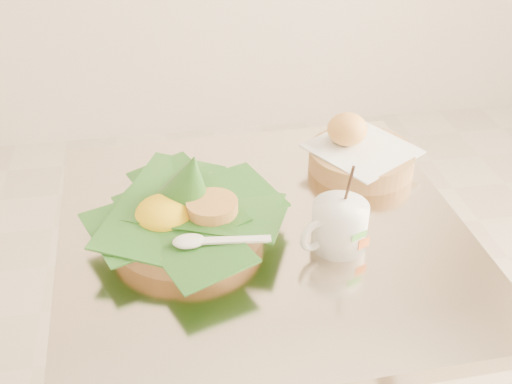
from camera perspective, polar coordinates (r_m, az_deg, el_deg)
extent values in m
cylinder|color=gray|center=(1.38, 0.58, -15.99)|extent=(0.07, 0.07, 0.69)
cube|color=beige|center=(1.13, 0.68, -3.89)|extent=(0.72, 0.72, 0.03)
cylinder|color=tan|center=(1.10, -6.15, -2.63)|extent=(0.26, 0.26, 0.04)
cone|color=#224F16|center=(1.07, -6.00, 1.10)|extent=(0.16, 0.16, 0.13)
ellipsoid|color=yellow|center=(1.08, -8.17, -1.93)|extent=(0.10, 0.10, 0.05)
cylinder|color=#CC9347|center=(1.07, -3.91, -1.35)|extent=(0.09, 0.09, 0.02)
cylinder|color=tan|center=(1.29, 9.34, 2.96)|extent=(0.21, 0.21, 0.04)
cube|color=white|center=(1.28, 9.42, 3.81)|extent=(0.24, 0.24, 0.01)
ellipsoid|color=orange|center=(1.28, 8.11, 5.56)|extent=(0.08, 0.08, 0.06)
cylinder|color=white|center=(1.07, 7.44, -2.97)|extent=(0.09, 0.09, 0.08)
torus|color=white|center=(1.04, 5.24, -3.87)|extent=(0.06, 0.03, 0.06)
cylinder|color=#4A2E15|center=(1.05, 7.58, -1.38)|extent=(0.08, 0.08, 0.01)
cylinder|color=black|center=(1.04, 8.14, 0.13)|extent=(0.01, 0.05, 0.12)
cube|color=green|center=(1.03, 9.16, -3.88)|extent=(0.03, 0.01, 0.01)
cube|color=orange|center=(1.05, 9.57, -4.52)|extent=(0.02, 0.01, 0.02)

